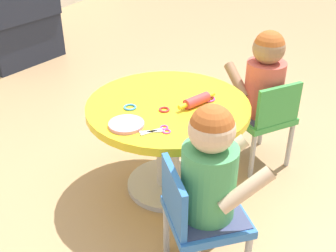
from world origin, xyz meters
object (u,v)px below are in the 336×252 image
seated_child_right (265,77)px  armchair_dark (10,26)px  child_chair_right (264,117)px  child_chair_left (198,216)px  craft_table (168,128)px  seated_child_left (211,168)px  rolling_pin (197,100)px  craft_scissors (159,130)px

seated_child_right → armchair_dark: 2.56m
child_chair_right → child_chair_left: bearing=179.6°
child_chair_right → seated_child_right: size_ratio=1.05×
craft_table → seated_child_left: bearing=-137.0°
seated_child_left → seated_child_right: size_ratio=1.00×
craft_table → child_chair_right: child_chair_right is taller
craft_table → child_chair_right: size_ratio=1.50×
child_chair_right → seated_child_right: bearing=53.5°
child_chair_left → craft_table: bearing=39.1°
child_chair_left → seated_child_right: 0.95m
seated_child_right → rolling_pin: (-0.42, 0.21, 0.00)m
child_chair_right → craft_scissors: bearing=157.4°
seated_child_right → rolling_pin: seated_child_right is taller
child_chair_right → rolling_pin: 0.52m
child_chair_right → armchair_dark: 2.59m
craft_table → craft_scissors: craft_scissors is taller
craft_table → armchair_dark: 2.39m
craft_table → rolling_pin: size_ratio=3.63×
craft_table → child_chair_left: 0.59m
craft_table → armchair_dark: bearing=64.2°
craft_scissors → seated_child_right: bearing=-19.6°
child_chair_left → seated_child_left: bearing=-47.5°
rolling_pin → craft_scissors: (-0.30, 0.04, -0.02)m
armchair_dark → craft_scissors: 2.59m
seated_child_left → craft_scissors: (0.18, 0.31, -0.02)m
child_chair_left → rolling_pin: size_ratio=2.43×
craft_table → rolling_pin: rolling_pin is taller
armchair_dark → rolling_pin: armchair_dark is taller
seated_child_left → seated_child_right: same height
rolling_pin → child_chair_right: bearing=-31.5°
seated_child_right → armchair_dark: size_ratio=0.60×
craft_table → seated_child_left: 0.60m
child_chair_left → seated_child_right: seated_child_right is taller
rolling_pin → seated_child_left: bearing=-150.8°
child_chair_left → craft_scissors: child_chair_left is taller
child_chair_left → seated_child_left: (0.03, -0.03, 0.23)m
child_chair_right → seated_child_right: 0.23m
seated_child_left → child_chair_right: size_ratio=0.95×
seated_child_left → craft_scissors: seated_child_left is taller
seated_child_left → rolling_pin: seated_child_left is taller
child_chair_right → rolling_pin: bearing=148.5°
armchair_dark → seated_child_left: bearing=-119.9°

